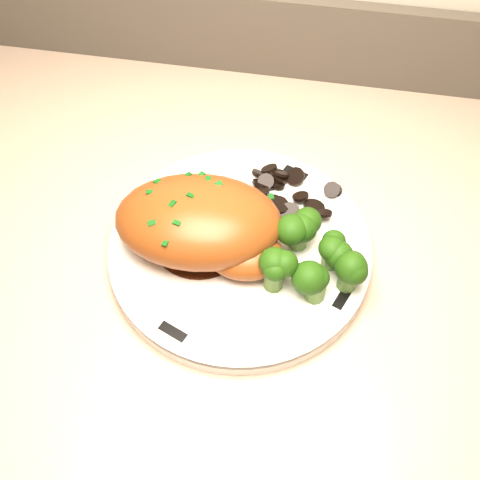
% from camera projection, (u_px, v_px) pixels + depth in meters
% --- Properties ---
extents(counter, '(2.07, 0.68, 1.01)m').
position_uv_depth(counter, '(297.00, 401.00, 1.05)').
color(counter, brown).
rests_on(counter, ground).
extents(plate, '(0.31, 0.31, 0.02)m').
position_uv_depth(plate, '(240.00, 250.00, 0.68)').
color(plate, white).
rests_on(plate, counter).
extents(rim_accent_0, '(0.03, 0.02, 0.00)m').
position_uv_depth(rim_accent_0, '(296.00, 173.00, 0.74)').
color(rim_accent_0, black).
rests_on(rim_accent_0, plate).
extents(rim_accent_1, '(0.02, 0.03, 0.00)m').
position_uv_depth(rim_accent_1, '(149.00, 198.00, 0.71)').
color(rim_accent_1, black).
rests_on(rim_accent_1, plate).
extents(rim_accent_2, '(0.03, 0.02, 0.00)m').
position_uv_depth(rim_accent_2, '(173.00, 332.00, 0.61)').
color(rim_accent_2, black).
rests_on(rim_accent_2, plate).
extents(rim_accent_3, '(0.02, 0.03, 0.00)m').
position_uv_depth(rim_accent_3, '(343.00, 298.00, 0.63)').
color(rim_accent_3, black).
rests_on(rim_accent_3, plate).
extents(gravy_pool, '(0.11, 0.11, 0.00)m').
position_uv_depth(gravy_pool, '(200.00, 240.00, 0.68)').
color(gravy_pool, '#37170A').
rests_on(gravy_pool, plate).
extents(chicken_breast, '(0.20, 0.14, 0.07)m').
position_uv_depth(chicken_breast, '(204.00, 225.00, 0.65)').
color(chicken_breast, '#96471A').
rests_on(chicken_breast, plate).
extents(mushroom_pile, '(0.10, 0.07, 0.03)m').
position_uv_depth(mushroom_pile, '(292.00, 197.00, 0.71)').
color(mushroom_pile, black).
rests_on(mushroom_pile, plate).
extents(broccoli_florets, '(0.13, 0.10, 0.05)m').
position_uv_depth(broccoli_florets, '(306.00, 256.00, 0.63)').
color(broccoli_florets, '#547833').
rests_on(broccoli_florets, plate).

